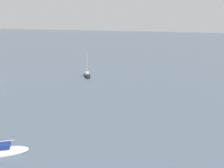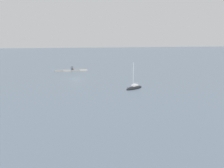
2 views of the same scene
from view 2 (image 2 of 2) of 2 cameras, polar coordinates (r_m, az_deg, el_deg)
ground_plane at (r=79.74m, az=-8.11°, el=1.17°), size 500.00×500.00×0.00m
seawall_pier at (r=98.16m, az=-9.15°, el=3.02°), size 12.17×1.63×0.56m
person_seated_brown_left at (r=98.10m, az=-8.81°, el=3.34°), size 0.41×0.61×0.73m
person_seated_blue_right at (r=98.10m, az=-9.14°, el=3.33°), size 0.41×0.61×0.73m
umbrella_open_black at (r=97.96m, az=-8.99°, el=3.84°), size 1.38×1.38×1.30m
sailboat_black_near at (r=63.58m, az=5.02°, el=-0.85°), size 5.62×4.34×6.92m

